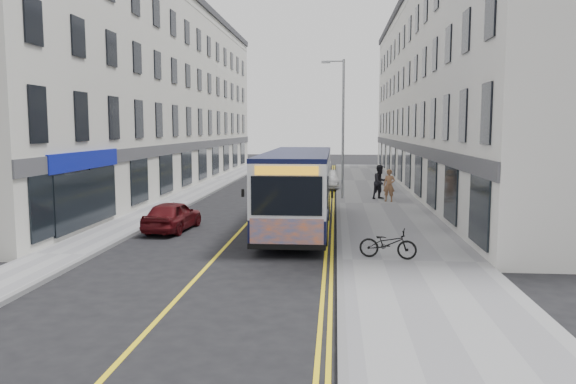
% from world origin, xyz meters
% --- Properties ---
extents(ground, '(140.00, 140.00, 0.00)m').
position_xyz_m(ground, '(0.00, 0.00, 0.00)').
color(ground, black).
rests_on(ground, ground).
extents(pavement_east, '(4.50, 64.00, 0.12)m').
position_xyz_m(pavement_east, '(6.25, 12.00, 0.06)').
color(pavement_east, gray).
rests_on(pavement_east, ground).
extents(pavement_west, '(2.00, 64.00, 0.12)m').
position_xyz_m(pavement_west, '(-5.00, 12.00, 0.06)').
color(pavement_west, gray).
rests_on(pavement_west, ground).
extents(kerb_east, '(0.18, 64.00, 0.13)m').
position_xyz_m(kerb_east, '(4.00, 12.00, 0.07)').
color(kerb_east, slate).
rests_on(kerb_east, ground).
extents(kerb_west, '(0.18, 64.00, 0.13)m').
position_xyz_m(kerb_west, '(-4.00, 12.00, 0.07)').
color(kerb_west, slate).
rests_on(kerb_west, ground).
extents(road_centre_line, '(0.12, 64.00, 0.01)m').
position_xyz_m(road_centre_line, '(0.00, 12.00, 0.00)').
color(road_centre_line, yellow).
rests_on(road_centre_line, ground).
extents(road_dbl_yellow_inner, '(0.10, 64.00, 0.01)m').
position_xyz_m(road_dbl_yellow_inner, '(3.55, 12.00, 0.00)').
color(road_dbl_yellow_inner, yellow).
rests_on(road_dbl_yellow_inner, ground).
extents(road_dbl_yellow_outer, '(0.10, 64.00, 0.01)m').
position_xyz_m(road_dbl_yellow_outer, '(3.75, 12.00, 0.00)').
color(road_dbl_yellow_outer, yellow).
rests_on(road_dbl_yellow_outer, ground).
extents(terrace_east, '(6.00, 46.00, 13.00)m').
position_xyz_m(terrace_east, '(11.50, 21.00, 6.50)').
color(terrace_east, silver).
rests_on(terrace_east, ground).
extents(terrace_west, '(6.00, 46.00, 13.00)m').
position_xyz_m(terrace_west, '(-9.00, 21.00, 6.50)').
color(terrace_west, silver).
rests_on(terrace_west, ground).
extents(streetlamp, '(1.32, 0.18, 8.00)m').
position_xyz_m(streetlamp, '(4.17, 14.00, 4.38)').
color(streetlamp, '#95989D').
rests_on(streetlamp, ground).
extents(city_bus, '(2.57, 11.02, 3.20)m').
position_xyz_m(city_bus, '(2.32, 4.57, 1.75)').
color(city_bus, black).
rests_on(city_bus, ground).
extents(bicycle, '(1.87, 0.97, 0.93)m').
position_xyz_m(bicycle, '(5.49, -0.96, 0.59)').
color(bicycle, black).
rests_on(bicycle, pavement_east).
extents(pedestrian_near, '(0.76, 0.61, 1.80)m').
position_xyz_m(pedestrian_near, '(6.80, 12.75, 1.02)').
color(pedestrian_near, '#966744').
rests_on(pedestrian_near, pavement_east).
extents(pedestrian_far, '(1.20, 1.15, 1.95)m').
position_xyz_m(pedestrian_far, '(6.40, 13.87, 1.09)').
color(pedestrian_far, black).
rests_on(pedestrian_far, pavement_east).
extents(car_white, '(1.83, 3.97, 1.26)m').
position_xyz_m(car_white, '(3.20, 20.17, 0.63)').
color(car_white, silver).
rests_on(car_white, ground).
extents(car_maroon, '(1.80, 3.76, 1.24)m').
position_xyz_m(car_maroon, '(-2.74, 3.71, 0.62)').
color(car_maroon, '#510D11').
rests_on(car_maroon, ground).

